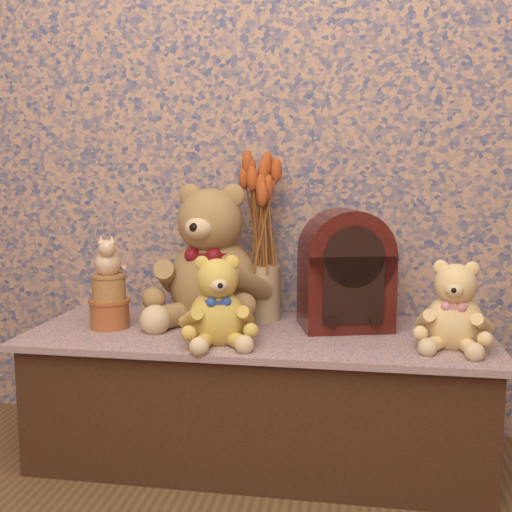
{
  "coord_description": "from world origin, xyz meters",
  "views": [
    {
      "loc": [
        0.29,
        -0.57,
        0.89
      ],
      "look_at": [
        0.0,
        1.18,
        0.65
      ],
      "focal_mm": 42.69,
      "sensor_mm": 36.0,
      "label": 1
    }
  ],
  "objects_px": {
    "teddy_large": "(213,248)",
    "cathedral_radio": "(345,269)",
    "ceramic_vase": "(264,293)",
    "teddy_medium": "(217,296)",
    "cat_figurine": "(108,255)",
    "teddy_small": "(455,301)",
    "biscuit_tin_lower": "(110,314)"
  },
  "relations": [
    {
      "from": "teddy_large",
      "to": "cathedral_radio",
      "type": "bearing_deg",
      "value": 7.25
    },
    {
      "from": "ceramic_vase",
      "to": "teddy_medium",
      "type": "bearing_deg",
      "value": -107.17
    },
    {
      "from": "teddy_medium",
      "to": "cathedral_radio",
      "type": "distance_m",
      "value": 0.43
    },
    {
      "from": "teddy_large",
      "to": "cathedral_radio",
      "type": "height_order",
      "value": "teddy_large"
    },
    {
      "from": "teddy_large",
      "to": "teddy_medium",
      "type": "relative_size",
      "value": 1.78
    },
    {
      "from": "cat_figurine",
      "to": "teddy_medium",
      "type": "bearing_deg",
      "value": -35.31
    },
    {
      "from": "teddy_large",
      "to": "teddy_medium",
      "type": "bearing_deg",
      "value": -64.21
    },
    {
      "from": "teddy_large",
      "to": "cat_figurine",
      "type": "relative_size",
      "value": 3.81
    },
    {
      "from": "teddy_large",
      "to": "teddy_medium",
      "type": "distance_m",
      "value": 0.28
    },
    {
      "from": "teddy_medium",
      "to": "ceramic_vase",
      "type": "xyz_separation_m",
      "value": [
        0.09,
        0.29,
        -0.05
      ]
    },
    {
      "from": "teddy_large",
      "to": "ceramic_vase",
      "type": "xyz_separation_m",
      "value": [
        0.16,
        0.04,
        -0.15
      ]
    },
    {
      "from": "teddy_small",
      "to": "cathedral_radio",
      "type": "distance_m",
      "value": 0.35
    },
    {
      "from": "teddy_large",
      "to": "teddy_small",
      "type": "height_order",
      "value": "teddy_large"
    },
    {
      "from": "teddy_large",
      "to": "ceramic_vase",
      "type": "height_order",
      "value": "teddy_large"
    },
    {
      "from": "cathedral_radio",
      "to": "biscuit_tin_lower",
      "type": "height_order",
      "value": "cathedral_radio"
    },
    {
      "from": "teddy_medium",
      "to": "cat_figurine",
      "type": "distance_m",
      "value": 0.4
    },
    {
      "from": "cathedral_radio",
      "to": "cat_figurine",
      "type": "bearing_deg",
      "value": 174.0
    },
    {
      "from": "ceramic_vase",
      "to": "cat_figurine",
      "type": "relative_size",
      "value": 1.43
    },
    {
      "from": "teddy_small",
      "to": "cathedral_radio",
      "type": "bearing_deg",
      "value": 163.22
    },
    {
      "from": "ceramic_vase",
      "to": "cathedral_radio",
      "type": "bearing_deg",
      "value": -13.48
    },
    {
      "from": "biscuit_tin_lower",
      "to": "teddy_medium",
      "type": "bearing_deg",
      "value": -16.24
    },
    {
      "from": "teddy_large",
      "to": "teddy_small",
      "type": "bearing_deg",
      "value": -4.19
    },
    {
      "from": "teddy_small",
      "to": "teddy_large",
      "type": "bearing_deg",
      "value": 177.34
    },
    {
      "from": "teddy_small",
      "to": "cathedral_radio",
      "type": "height_order",
      "value": "cathedral_radio"
    },
    {
      "from": "teddy_medium",
      "to": "ceramic_vase",
      "type": "relative_size",
      "value": 1.5
    },
    {
      "from": "teddy_medium",
      "to": "teddy_small",
      "type": "relative_size",
      "value": 1.03
    },
    {
      "from": "cat_figurine",
      "to": "teddy_small",
      "type": "bearing_deg",
      "value": -21.5
    },
    {
      "from": "teddy_small",
      "to": "ceramic_vase",
      "type": "bearing_deg",
      "value": 169.83
    },
    {
      "from": "teddy_medium",
      "to": "biscuit_tin_lower",
      "type": "height_order",
      "value": "teddy_medium"
    },
    {
      "from": "ceramic_vase",
      "to": "biscuit_tin_lower",
      "type": "height_order",
      "value": "ceramic_vase"
    },
    {
      "from": "teddy_large",
      "to": "cat_figurine",
      "type": "distance_m",
      "value": 0.33
    },
    {
      "from": "teddy_small",
      "to": "cat_figurine",
      "type": "distance_m",
      "value": 1.04
    }
  ]
}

